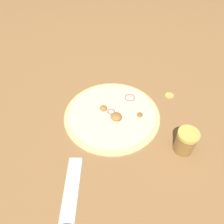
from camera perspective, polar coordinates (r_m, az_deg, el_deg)
name	(u,v)px	position (r m, az deg, el deg)	size (l,w,h in m)	color
ground_plane	(112,115)	(0.79, 0.00, -0.85)	(3.00, 3.00, 0.00)	olive
pizza	(112,114)	(0.79, 0.06, -0.57)	(0.35, 0.35, 0.03)	#D6B77A
spice_jar	(186,141)	(0.71, 18.68, -7.26)	(0.06, 0.06, 0.08)	olive
loose_cap	(169,95)	(0.89, 14.78, 4.27)	(0.03, 0.03, 0.01)	gold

